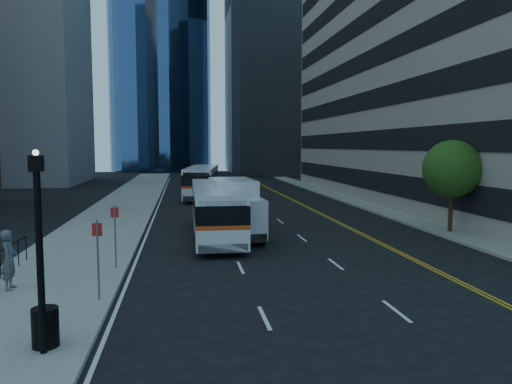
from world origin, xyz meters
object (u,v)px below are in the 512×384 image
lamp_post (39,243)px  bus_front (216,209)px  bus_rear (202,181)px  box_truck (235,207)px  trash_can (45,327)px  street_tree (452,169)px  pedestrian (9,260)px

lamp_post → bus_front: 15.69m
lamp_post → bus_front: lamp_post is taller
bus_rear → box_truck: size_ratio=1.79×
bus_front → box_truck: bearing=2.5°
lamp_post → box_truck: size_ratio=0.70×
trash_can → bus_front: bearing=70.9°
box_truck → trash_can: bearing=-115.6°
street_tree → box_truck: size_ratio=0.78×
box_truck → pedestrian: (-8.50, -9.31, -0.47)m
lamp_post → pedestrian: 6.30m
street_tree → pedestrian: 22.31m
street_tree → lamp_post: street_tree is taller
bus_rear → pedestrian: size_ratio=5.81×
street_tree → lamp_post: (-18.00, -14.00, -0.92)m
box_truck → pedestrian: bearing=-135.3°
trash_can → pedestrian: 5.76m
box_truck → lamp_post: bearing=-114.9°
box_truck → street_tree: bearing=-7.1°
bus_front → trash_can: bearing=-108.7°
lamp_post → street_tree: bearing=37.9°
bus_front → pedestrian: size_ratio=5.43×
street_tree → box_truck: street_tree is taller
bus_rear → trash_can: 35.46m
bus_front → trash_can: 15.32m
bus_rear → bus_front: bearing=-83.3°
lamp_post → bus_rear: (5.00, 35.47, -1.11)m
pedestrian → trash_can: bearing=-157.1°
pedestrian → box_truck: bearing=-44.9°
bus_rear → street_tree: bearing=-52.0°
pedestrian → street_tree: bearing=-70.2°
street_tree → bus_rear: street_tree is taller
bus_front → bus_rear: bus_rear is taller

